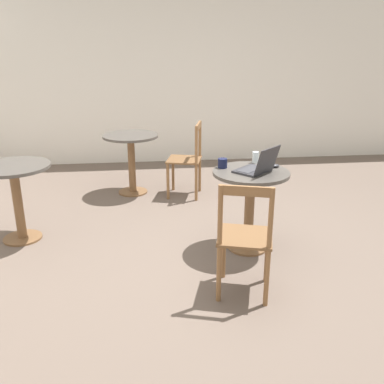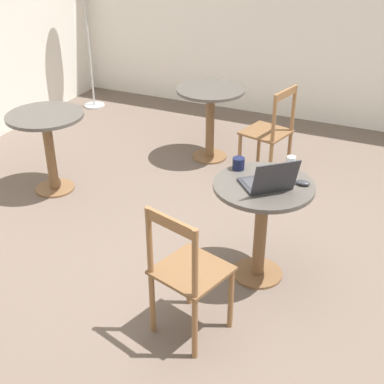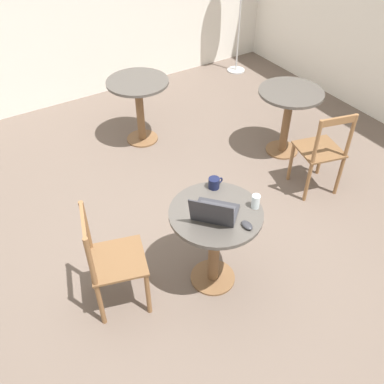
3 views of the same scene
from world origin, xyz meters
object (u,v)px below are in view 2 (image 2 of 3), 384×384
Objects in this scene: cafe_table_near at (262,209)px; chair_near_left at (187,274)px; cafe_table_far at (47,134)px; mug at (239,163)px; drinking_glass at (291,164)px; mouse at (302,183)px; chair_mid_front at (270,133)px; laptop at (268,181)px; cafe_table_mid at (210,107)px.

cafe_table_near is 0.82× the size of chair_near_left.
cafe_table_far is 1.96m from mug.
cafe_table_far is 7.07× the size of drinking_glass.
drinking_glass is at bearing 36.64° from mouse.
mug is at bearing 0.78° from chair_near_left.
chair_mid_front is 8.61× the size of drinking_glass.
chair_near_left is at bearing 159.79° from laptop.
chair_mid_front is at bearing -58.43° from cafe_table_far.
drinking_glass reaches higher than cafe_table_mid.
laptop is at bearing 124.96° from mouse.
cafe_table_mid is 1.80m from mug.
laptop is 0.33m from mug.
cafe_table_near is at bearing -121.37° from mug.
cafe_table_near and cafe_table_far have the same top height.
cafe_table_near is 0.38m from drinking_glass.
cafe_table_mid is 1.00× the size of cafe_table_far.
chair_mid_front is at bearing 4.67° from chair_near_left.
chair_near_left reaches higher than mouse.
cafe_table_far is at bearing 85.49° from drinking_glass.
cafe_table_far is 2.26m from laptop.
cafe_table_far is (0.45, 2.15, 0.00)m from cafe_table_near.
drinking_glass is at bearing -69.46° from mug.
chair_mid_front is (1.52, 0.41, -0.10)m from cafe_table_near.
mug is at bearing 84.26° from mouse.
mouse is at bearing -155.78° from chair_mid_front.
chair_near_left is 1.12m from drinking_glass.
drinking_glass is at bearing -94.51° from cafe_table_far.
chair_mid_front is at bearing 14.94° from cafe_table_near.
chair_mid_front reaches higher than cafe_table_near.
laptop is (-0.04, -0.04, 0.24)m from cafe_table_near.
mug is at bearing 55.83° from laptop.
mug is (0.89, 0.01, 0.34)m from chair_near_left.
chair_near_left is 1.01m from mouse.
cafe_table_far is 0.82× the size of chair_near_left.
mouse is (-0.35, -2.39, 0.21)m from cafe_table_far.
cafe_table_mid is 0.72m from chair_mid_front.
cafe_table_near is 0.33m from mouse.
cafe_table_mid is at bearing -40.25° from cafe_table_far.
chair_mid_front is at bearing 7.16° from mug.
chair_near_left is 2.14× the size of laptop.
laptop reaches higher than cafe_table_far.
chair_near_left is at bearing 162.19° from drinking_glass.
cafe_table_near is at bearing 158.39° from drinking_glass.
drinking_glass is at bearing -21.61° from cafe_table_near.
cafe_table_far is 2.05m from chair_mid_front.
laptop is 3.51× the size of mug.
cafe_table_mid is 0.82× the size of chair_near_left.
laptop is at bearing -146.97° from cafe_table_mid.
cafe_table_far is 2.27m from chair_near_left.
chair_mid_front is 9.16× the size of mouse.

